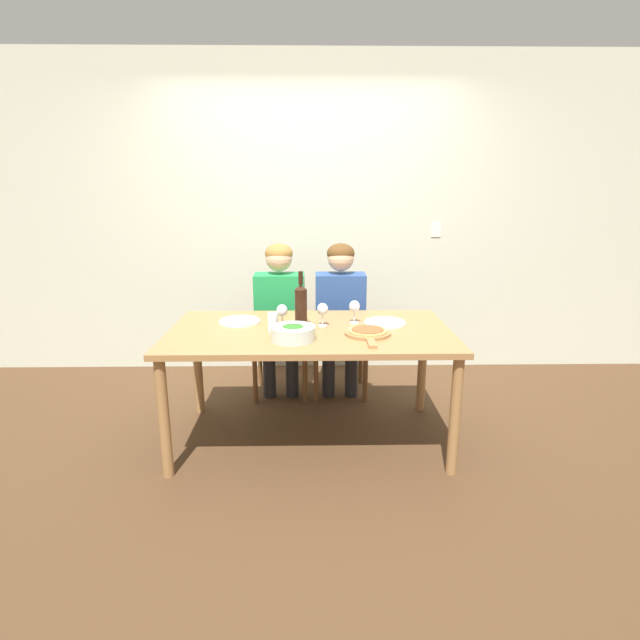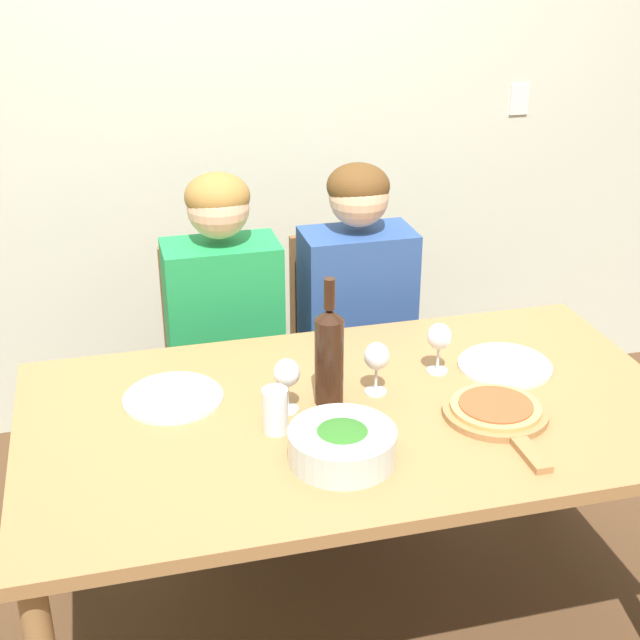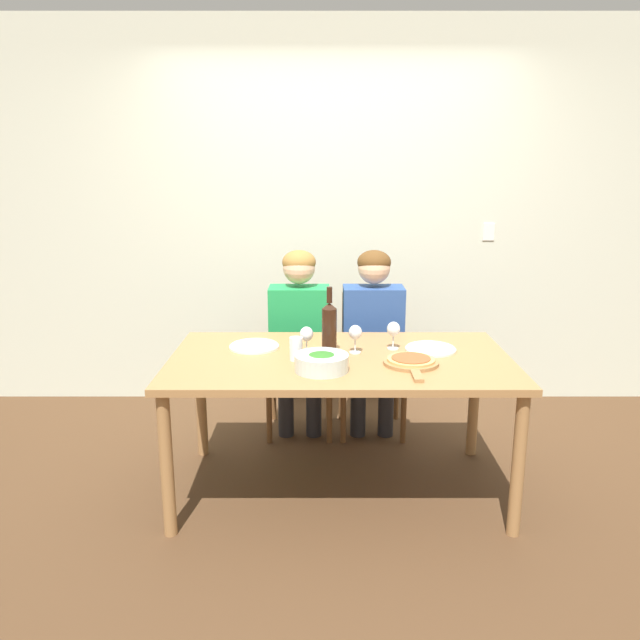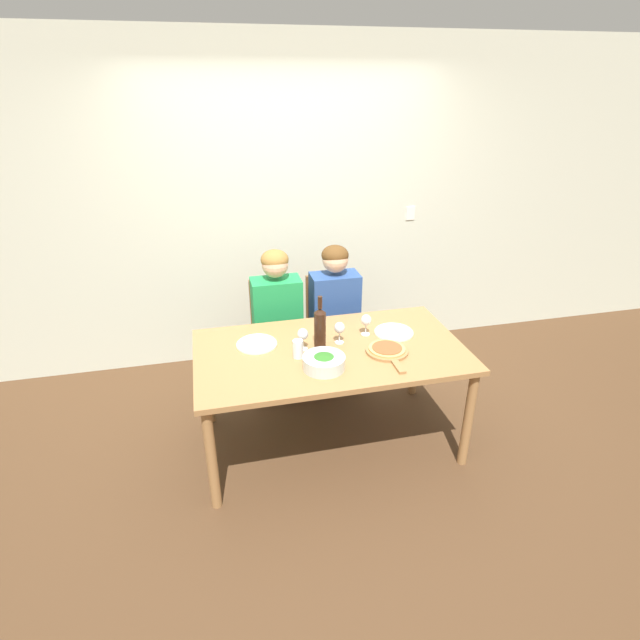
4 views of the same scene
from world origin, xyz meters
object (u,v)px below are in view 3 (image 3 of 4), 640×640
at_px(person_man, 376,327).
at_px(dinner_plate_left, 257,346).
at_px(wine_glass_right, 396,330).
at_px(wine_glass_centre, 358,334).
at_px(broccoli_bowl, 324,362).
at_px(wine_glass_left, 309,335).
at_px(person_woman, 302,327).
at_px(chair_left, 303,358).
at_px(wine_bottle, 332,327).
at_px(pizza_on_board, 414,362).
at_px(dinner_plate_right, 433,349).
at_px(chair_right, 374,358).
at_px(water_tumbler, 299,349).

height_order(person_man, dinner_plate_left, person_man).
height_order(wine_glass_right, wine_glass_centre, same).
xyz_separation_m(broccoli_bowl, wine_glass_left, (-0.08, 0.26, 0.06)).
bearing_deg(person_woman, wine_glass_left, -85.09).
bearing_deg(chair_left, wine_glass_left, -85.76).
xyz_separation_m(wine_bottle, pizza_on_board, (0.40, -0.19, -0.13)).
height_order(broccoli_bowl, dinner_plate_right, broccoli_bowl).
bearing_deg(chair_right, person_woman, -166.59).
bearing_deg(chair_right, water_tumbler, -116.74).
relative_size(person_woman, person_man, 1.00).
height_order(chair_right, dinner_plate_right, chair_right).
bearing_deg(person_woman, chair_left, 90.00).
height_order(chair_left, wine_bottle, wine_bottle).
bearing_deg(pizza_on_board, chair_left, 120.60).
xyz_separation_m(person_woman, wine_glass_left, (0.06, -0.70, 0.14)).
xyz_separation_m(dinner_plate_left, water_tumbler, (0.24, -0.22, 0.05)).
height_order(chair_right, wine_bottle, wine_bottle).
bearing_deg(person_woman, person_man, 0.00).
relative_size(person_man, wine_bottle, 3.36).
xyz_separation_m(chair_right, dinner_plate_left, (-0.69, -0.69, 0.28)).
height_order(wine_glass_left, wine_glass_right, same).
bearing_deg(dinner_plate_left, person_man, 39.63).
height_order(wine_glass_right, water_tumbler, wine_glass_right).
distance_m(chair_left, pizza_on_board, 1.18).
xyz_separation_m(wine_glass_right, wine_glass_centre, (-0.21, -0.07, 0.00)).
relative_size(wine_bottle, dinner_plate_right, 1.33).
xyz_separation_m(chair_right, wine_glass_left, (-0.41, -0.82, 0.38)).
height_order(wine_bottle, pizza_on_board, wine_bottle).
bearing_deg(broccoli_bowl, person_woman, 98.15).
bearing_deg(chair_left, person_man, -13.41).
height_order(person_man, wine_glass_left, person_man).
bearing_deg(chair_right, wine_glass_left, -116.49).
bearing_deg(wine_glass_centre, wine_glass_left, -172.72).
height_order(chair_right, person_man, person_man).
height_order(broccoli_bowl, wine_glass_centre, wine_glass_centre).
height_order(chair_left, wine_glass_left, wine_glass_left).
bearing_deg(wine_glass_left, wine_glass_right, 12.73).
bearing_deg(person_man, broccoli_bowl, -108.87).
bearing_deg(wine_glass_right, wine_glass_centre, -160.89).
bearing_deg(chair_right, wine_glass_right, -85.48).
distance_m(person_man, broccoli_bowl, 1.02).
bearing_deg(person_man, chair_right, 90.00).
relative_size(chair_right, wine_glass_right, 5.93).
xyz_separation_m(person_woman, person_man, (0.47, 0.00, 0.00)).
relative_size(person_woman, pizza_on_board, 2.89).
height_order(chair_right, person_woman, person_woman).
bearing_deg(dinner_plate_left, wine_glass_right, -1.95).
relative_size(broccoli_bowl, water_tumbler, 2.18).
relative_size(wine_bottle, wine_glass_centre, 2.37).
bearing_deg(wine_glass_left, broccoli_bowl, -73.32).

